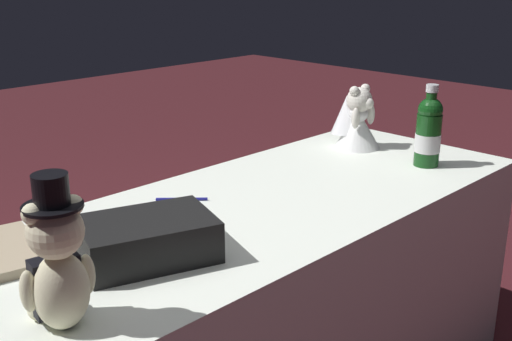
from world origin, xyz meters
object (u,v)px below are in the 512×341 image
(teddy_bear_bride, at_px, (355,120))
(gift_case_black, at_px, (148,239))
(champagne_bottle, at_px, (429,131))
(signing_pen, at_px, (180,199))
(teddy_bear_groom, at_px, (57,263))

(teddy_bear_bride, relative_size, gift_case_black, 0.67)
(champagne_bottle, relative_size, signing_pen, 2.35)
(teddy_bear_groom, relative_size, champagne_bottle, 1.10)
(signing_pen, bearing_deg, teddy_bear_groom, -147.58)
(teddy_bear_groom, xyz_separation_m, teddy_bear_bride, (1.40, 0.35, -0.03))
(teddy_bear_groom, relative_size, teddy_bear_bride, 1.30)
(teddy_bear_groom, distance_m, champagne_bottle, 1.38)
(teddy_bear_bride, xyz_separation_m, gift_case_black, (-1.11, -0.23, -0.05))
(teddy_bear_groom, bearing_deg, signing_pen, 32.42)
(gift_case_black, bearing_deg, signing_pen, 40.19)
(teddy_bear_groom, height_order, teddy_bear_bride, teddy_bear_groom)
(teddy_bear_groom, bearing_deg, teddy_bear_bride, 14.04)
(teddy_bear_bride, relative_size, signing_pen, 1.99)
(teddy_bear_bride, bearing_deg, teddy_bear_groom, -165.96)
(teddy_bear_bride, xyz_separation_m, champagne_bottle, (-0.02, -0.31, 0.02))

